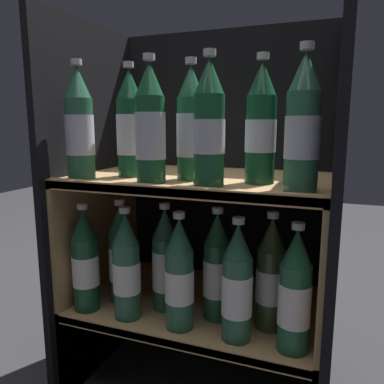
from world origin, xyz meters
TOP-DOWN VIEW (x-y plane):
  - fridge_back_wall at (0.00, 0.42)m, footprint 0.68×0.02m
  - fridge_side_left at (-0.33, 0.21)m, footprint 0.02×0.45m
  - fridge_side_right at (0.33, 0.21)m, footprint 0.02×0.45m
  - shelf_lower at (0.00, 0.20)m, footprint 0.64×0.41m
  - shelf_upper at (0.00, 0.20)m, footprint 0.64×0.41m
  - bottle_upper_front_0 at (-0.26, 0.06)m, footprint 0.07×0.07m
  - bottle_upper_front_1 at (-0.07, 0.06)m, footprint 0.07×0.07m
  - bottle_upper_front_2 at (0.07, 0.06)m, footprint 0.07×0.07m
  - bottle_upper_front_3 at (0.26, 0.06)m, footprint 0.07×0.07m
  - bottle_upper_back_0 at (-0.16, 0.14)m, footprint 0.07×0.07m
  - bottle_upper_back_1 at (0.00, 0.14)m, footprint 0.07×0.07m
  - bottle_upper_back_2 at (0.16, 0.14)m, footprint 0.07×0.07m
  - bottle_lower_front_0 at (-0.26, 0.06)m, footprint 0.07×0.07m
  - bottle_lower_front_1 at (-0.14, 0.06)m, footprint 0.07×0.07m
  - bottle_lower_front_2 at (-0.00, 0.06)m, footprint 0.07×0.07m
  - bottle_lower_front_3 at (0.14, 0.06)m, footprint 0.07×0.07m
  - bottle_lower_front_4 at (0.26, 0.06)m, footprint 0.07×0.07m
  - bottle_lower_back_0 at (-0.20, 0.14)m, footprint 0.07×0.07m
  - bottle_lower_back_1 at (-0.07, 0.14)m, footprint 0.07×0.07m
  - bottle_lower_back_2 at (0.07, 0.14)m, footprint 0.07×0.07m
  - bottle_lower_back_3 at (0.20, 0.14)m, footprint 0.07×0.07m

SIDE VIEW (x-z plane):
  - shelf_lower at x=0.00m, z-range 0.08..0.33m
  - bottle_lower_back_1 at x=-0.07m, z-range 0.23..0.51m
  - bottle_lower_front_3 at x=0.14m, z-range 0.23..0.51m
  - bottle_lower_back_0 at x=-0.20m, z-range 0.23..0.51m
  - bottle_lower_back_2 at x=0.07m, z-range 0.23..0.51m
  - bottle_lower_front_4 at x=0.26m, z-range 0.23..0.51m
  - bottle_lower_front_0 at x=-0.26m, z-range 0.23..0.51m
  - bottle_lower_back_3 at x=0.20m, z-range 0.23..0.51m
  - bottle_lower_front_1 at x=-0.14m, z-range 0.23..0.51m
  - bottle_lower_front_2 at x=0.00m, z-range 0.23..0.51m
  - shelf_upper at x=0.00m, z-range 0.13..0.73m
  - fridge_back_wall at x=0.00m, z-range 0.00..1.00m
  - fridge_side_left at x=-0.33m, z-range 0.00..1.00m
  - fridge_side_right at x=0.33m, z-range 0.00..1.00m
  - bottle_upper_front_1 at x=-0.07m, z-range 0.58..0.86m
  - bottle_upper_back_1 at x=0.00m, z-range 0.58..0.86m
  - bottle_upper_back_0 at x=-0.16m, z-range 0.58..0.86m
  - bottle_upper_front_0 at x=-0.26m, z-range 0.58..0.86m
  - bottle_upper_front_3 at x=0.26m, z-range 0.58..0.86m
  - bottle_upper_front_2 at x=0.07m, z-range 0.58..0.86m
  - bottle_upper_back_2 at x=0.16m, z-range 0.58..0.86m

